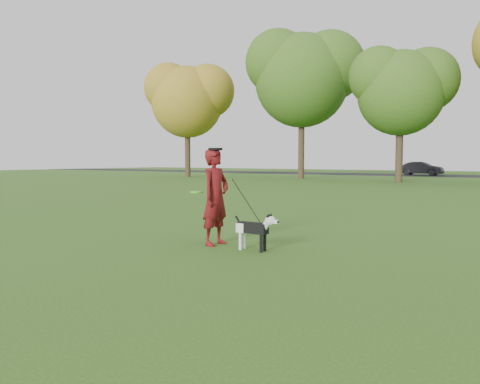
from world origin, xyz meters
The scene contains 6 objects.
ground centered at (0.00, 0.00, 0.00)m, with size 120.00×120.00×0.00m, color #285116.
man centered at (-0.24, 0.31, 0.86)m, with size 0.62×0.41×1.71m, color #550C12.
dog centered at (0.66, 0.23, 0.40)m, with size 0.86×0.17×0.65m.
car_mid centered at (-5.90, 40.00, 0.66)m, with size 1.35×3.88×1.28m, color black.
man_held_items centered at (0.25, 0.25, 0.98)m, with size 1.45×0.38×1.29m.
tree_row centered at (-1.43, 26.07, 7.41)m, with size 51.74×8.86×12.01m.
Camera 1 is at (4.75, -6.27, 1.52)m, focal length 35.00 mm.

